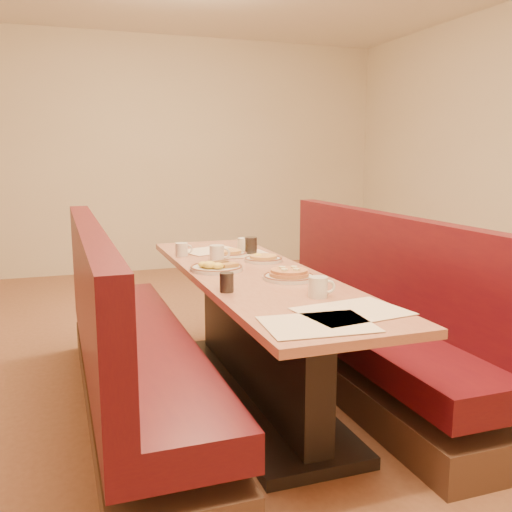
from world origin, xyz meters
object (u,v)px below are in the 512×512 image
object	(u,v)px
diner_table	(255,336)
soda_tumbler_near	(227,282)
booth_right	(366,326)
coffee_mug_c	(245,245)
pancake_plate	(289,275)
soda_tumbler_mid	(251,246)
booth_left	(126,353)
coffee_mug_d	(182,249)
coffee_mug_b	(218,253)
coffee_mug_a	(319,287)
eggs_plate	(216,267)

from	to	relation	value
diner_table	soda_tumbler_near	bearing A→B (deg)	-125.96
booth_right	soda_tumbler_near	xyz separation A→B (m)	(-1.01, -0.39, 0.44)
coffee_mug_c	soda_tumbler_near	bearing A→B (deg)	-123.54
pancake_plate	soda_tumbler_mid	bearing A→B (deg)	85.72
booth_right	booth_left	bearing A→B (deg)	180.00
coffee_mug_d	coffee_mug_b	bearing A→B (deg)	-51.42
pancake_plate	coffee_mug_b	world-z (taller)	coffee_mug_b
pancake_plate	soda_tumbler_near	bearing A→B (deg)	-157.59
coffee_mug_c	coffee_mug_a	bearing A→B (deg)	-102.98
coffee_mug_b	coffee_mug_d	distance (m)	0.30
coffee_mug_a	pancake_plate	bearing A→B (deg)	102.09
coffee_mug_b	coffee_mug_c	distance (m)	0.33
eggs_plate	soda_tumbler_near	xyz separation A→B (m)	(-0.09, -0.53, 0.03)
diner_table	coffee_mug_b	size ratio (longest dim) A/B	19.56
booth_left	booth_right	xyz separation A→B (m)	(1.46, 0.00, 0.00)
booth_right	soda_tumbler_near	distance (m)	1.17
coffee_mug_b	soda_tumbler_near	bearing A→B (deg)	-79.82
booth_left	pancake_plate	world-z (taller)	booth_left
coffee_mug_a	soda_tumbler_near	world-z (taller)	coffee_mug_a
eggs_plate	coffee_mug_c	world-z (taller)	coffee_mug_c
diner_table	coffee_mug_b	bearing A→B (deg)	103.42
soda_tumbler_mid	coffee_mug_b	bearing A→B (deg)	-148.83
diner_table	coffee_mug_a	xyz separation A→B (m)	(0.10, -0.63, 0.43)
diner_table	coffee_mug_a	size ratio (longest dim) A/B	19.60
pancake_plate	booth_left	bearing A→B (deg)	165.39
diner_table	booth_left	world-z (taller)	booth_left
coffee_mug_c	soda_tumbler_mid	world-z (taller)	soda_tumbler_mid
diner_table	coffee_mug_d	world-z (taller)	coffee_mug_d
coffee_mug_b	eggs_plate	bearing A→B (deg)	-84.74
soda_tumbler_near	coffee_mug_a	bearing A→B (deg)	-32.78
booth_left	soda_tumbler_near	size ratio (longest dim) A/B	26.06
soda_tumbler_near	soda_tumbler_mid	distance (m)	1.08
eggs_plate	soda_tumbler_mid	xyz separation A→B (m)	(0.37, 0.45, 0.04)
eggs_plate	coffee_mug_d	bearing A→B (deg)	98.91
soda_tumbler_mid	coffee_mug_c	bearing A→B (deg)	121.40
coffee_mug_c	coffee_mug_d	world-z (taller)	coffee_mug_c
coffee_mug_a	soda_tumbler_mid	world-z (taller)	soda_tumbler_mid
diner_table	coffee_mug_d	xyz separation A→B (m)	(-0.27, 0.67, 0.42)
soda_tumbler_near	coffee_mug_d	bearing A→B (deg)	89.59
booth_left	coffee_mug_b	xyz separation A→B (m)	(0.63, 0.42, 0.44)
coffee_mug_b	soda_tumbler_mid	world-z (taller)	soda_tumbler_mid
pancake_plate	coffee_mug_b	xyz separation A→B (m)	(-0.22, 0.64, 0.03)
coffee_mug_a	coffee_mug_b	distance (m)	1.07
booth_left	eggs_plate	distance (m)	0.69
coffee_mug_a	coffee_mug_c	bearing A→B (deg)	102.40
diner_table	coffee_mug_a	world-z (taller)	coffee_mug_a
coffee_mug_a	soda_tumbler_near	xyz separation A→B (m)	(-0.38, 0.24, -0.00)
pancake_plate	eggs_plate	bearing A→B (deg)	130.38
booth_right	soda_tumbler_mid	distance (m)	0.92
booth_left	soda_tumbler_near	bearing A→B (deg)	-40.47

